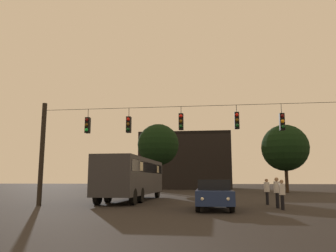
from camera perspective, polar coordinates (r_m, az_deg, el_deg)
ground_plane at (r=31.77m, az=4.77°, el=-11.91°), size 168.00×168.00×0.00m
overhead_signal_span at (r=18.94m, az=2.61°, el=-2.65°), size 17.46×0.44×6.17m
city_bus at (r=24.60m, az=-6.08°, el=-8.35°), size 2.71×11.04×3.00m
car_near_right at (r=17.51m, az=7.91°, el=-11.50°), size 1.88×4.37×1.52m
pedestrian_crossing_left at (r=19.13m, az=18.27°, el=-10.55°), size 0.27×0.38×1.64m
pedestrian_crossing_center at (r=21.44m, az=16.68°, el=-10.54°), size 0.28×0.38×1.57m
pedestrian_crossing_right at (r=18.16m, az=19.06°, el=-10.84°), size 0.25×0.36×1.52m
corner_building at (r=57.06m, az=3.31°, el=-6.24°), size 14.29×13.28×8.90m
tree_left_silhouette at (r=39.21m, az=-1.69°, el=-3.27°), size 4.89×4.89×8.04m
tree_behind_building at (r=41.71m, az=19.50°, el=-3.56°), size 5.50×5.50×8.00m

